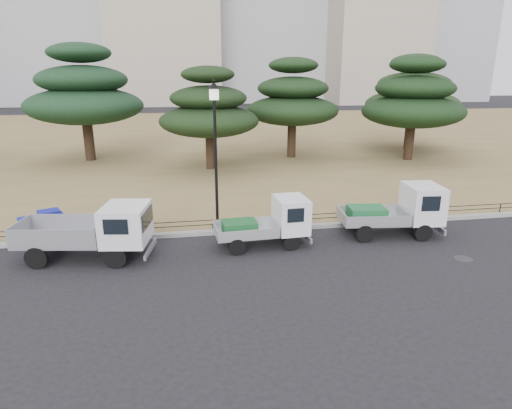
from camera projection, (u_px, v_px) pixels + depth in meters
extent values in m
plane|color=black|center=(266.00, 258.00, 14.38)|extent=(220.00, 220.00, 0.00)
cube|color=olive|center=(207.00, 136.00, 43.21)|extent=(120.00, 56.00, 0.15)
cube|color=gray|center=(253.00, 230.00, 16.81)|extent=(120.00, 0.25, 0.16)
cylinder|color=black|center=(115.00, 258.00, 13.55)|extent=(0.73, 0.26, 0.72)
cylinder|color=black|center=(129.00, 240.00, 15.04)|extent=(0.73, 0.26, 0.72)
cylinder|color=black|center=(36.00, 258.00, 13.52)|extent=(0.73, 0.26, 0.72)
cylinder|color=black|center=(57.00, 240.00, 15.00)|extent=(0.73, 0.26, 0.72)
cube|color=#2D2D30|center=(85.00, 243.00, 14.22)|extent=(4.11, 1.49, 0.13)
cube|color=#919299|center=(62.00, 232.00, 14.09)|extent=(3.00, 2.00, 0.70)
cube|color=silver|center=(126.00, 224.00, 14.04)|extent=(1.65, 1.91, 1.23)
cylinder|color=black|center=(291.00, 243.00, 14.97)|extent=(0.59, 0.18, 0.58)
cylinder|color=black|center=(281.00, 230.00, 16.15)|extent=(0.59, 0.18, 0.58)
cylinder|color=black|center=(237.00, 247.00, 14.56)|extent=(0.59, 0.18, 0.58)
cylinder|color=black|center=(231.00, 234.00, 15.74)|extent=(0.59, 0.18, 0.58)
cube|color=#2D2D30|center=(261.00, 235.00, 15.32)|extent=(3.15, 0.86, 0.14)
cube|color=#AAACB2|center=(246.00, 229.00, 15.13)|extent=(2.21, 1.42, 0.39)
cube|color=silver|center=(291.00, 214.00, 15.36)|extent=(1.15, 1.48, 1.24)
cube|color=#195828|center=(240.00, 227.00, 15.06)|extent=(1.22, 0.91, 0.42)
cylinder|color=black|center=(423.00, 233.00, 15.80)|extent=(0.67, 0.25, 0.66)
cylinder|color=black|center=(408.00, 220.00, 17.19)|extent=(0.67, 0.25, 0.66)
cylinder|color=black|center=(365.00, 234.00, 15.68)|extent=(0.67, 0.25, 0.66)
cylinder|color=black|center=(354.00, 221.00, 17.07)|extent=(0.67, 0.25, 0.66)
cube|color=#2D2D30|center=(388.00, 223.00, 16.39)|extent=(3.60, 1.22, 0.15)
cube|color=#999CA0|center=(373.00, 216.00, 16.27)|extent=(2.60, 1.76, 0.44)
cube|color=silver|center=(422.00, 203.00, 16.24)|extent=(1.41, 1.75, 1.39)
cube|color=#1C6334|center=(367.00, 213.00, 16.23)|extent=(1.45, 1.12, 0.48)
cylinder|color=black|center=(218.00, 226.00, 16.82)|extent=(0.42, 0.42, 0.15)
cylinder|color=black|center=(216.00, 165.00, 16.11)|extent=(0.11, 0.11, 4.76)
cylinder|color=white|center=(214.00, 94.00, 15.37)|extent=(0.38, 0.38, 0.38)
cone|color=black|center=(214.00, 85.00, 15.28)|extent=(0.49, 0.49, 0.24)
cylinder|color=black|center=(253.00, 222.00, 16.87)|extent=(38.00, 0.03, 0.03)
cylinder|color=black|center=(253.00, 218.00, 16.82)|extent=(38.00, 0.03, 0.03)
cylinder|color=black|center=(253.00, 222.00, 16.87)|extent=(0.04, 0.04, 0.40)
cube|color=#131B95|center=(43.00, 227.00, 15.88)|extent=(1.87, 1.67, 0.72)
cube|color=#131B95|center=(49.00, 215.00, 15.64)|extent=(0.91, 0.86, 0.31)
cylinder|color=#2D2D30|center=(463.00, 259.00, 14.33)|extent=(0.60, 0.60, 0.01)
cylinder|color=black|center=(89.00, 138.00, 29.98)|extent=(0.69, 0.69, 3.07)
ellipsoid|color=#16321C|center=(85.00, 106.00, 29.33)|extent=(7.88, 7.88, 2.52)
ellipsoid|color=#16321C|center=(82.00, 80.00, 28.84)|extent=(6.02, 6.02, 1.93)
ellipsoid|color=#16321C|center=(79.00, 53.00, 28.34)|extent=(4.16, 4.16, 1.33)
cylinder|color=black|center=(210.00, 149.00, 27.26)|extent=(0.56, 0.56, 2.48)
ellipsoid|color=black|center=(209.00, 121.00, 26.75)|extent=(6.24, 6.24, 2.00)
ellipsoid|color=black|center=(209.00, 98.00, 26.34)|extent=(4.77, 4.77, 1.53)
ellipsoid|color=black|center=(208.00, 74.00, 25.94)|extent=(3.29, 3.29, 1.05)
cylinder|color=black|center=(292.00, 138.00, 31.16)|extent=(0.62, 0.62, 2.74)
ellipsoid|color=black|center=(292.00, 110.00, 30.58)|extent=(6.60, 6.60, 2.11)
ellipsoid|color=black|center=(293.00, 88.00, 30.14)|extent=(5.04, 5.04, 1.61)
ellipsoid|color=black|center=(293.00, 65.00, 29.69)|extent=(3.48, 3.48, 1.11)
cylinder|color=black|center=(409.00, 140.00, 30.19)|extent=(0.62, 0.62, 2.75)
ellipsoid|color=black|center=(412.00, 111.00, 29.61)|extent=(6.99, 6.99, 2.24)
ellipsoid|color=black|center=(415.00, 88.00, 29.16)|extent=(5.34, 5.34, 1.71)
ellipsoid|color=black|center=(417.00, 64.00, 28.71)|extent=(3.69, 3.69, 1.18)
cylinder|color=black|center=(409.00, 131.00, 34.79)|extent=(0.65, 0.65, 2.88)
ellipsoid|color=black|center=(412.00, 105.00, 34.19)|extent=(7.37, 7.37, 2.36)
ellipsoid|color=black|center=(414.00, 84.00, 33.72)|extent=(5.63, 5.63, 1.80)
ellipsoid|color=black|center=(416.00, 62.00, 33.25)|extent=(3.88, 3.88, 1.24)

